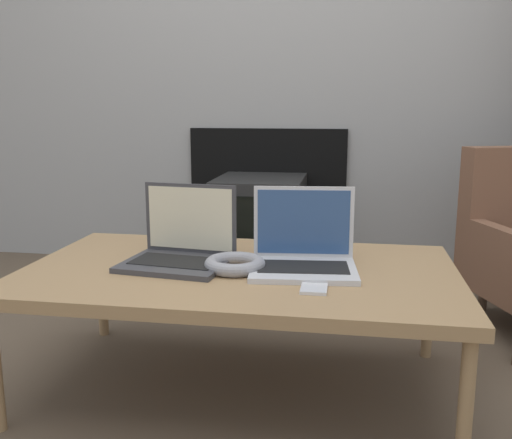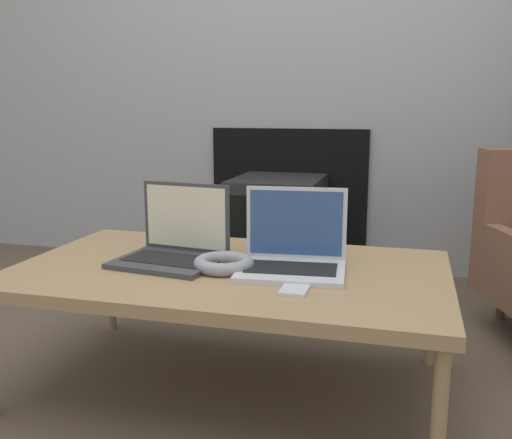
{
  "view_description": "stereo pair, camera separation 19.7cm",
  "coord_description": "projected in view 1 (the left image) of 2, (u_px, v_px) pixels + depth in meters",
  "views": [
    {
      "loc": [
        0.32,
        -1.36,
        0.86
      ],
      "look_at": [
        0.0,
        0.55,
        0.48
      ],
      "focal_mm": 40.0,
      "sensor_mm": 36.0,
      "label": 1
    },
    {
      "loc": [
        0.51,
        -1.31,
        0.86
      ],
      "look_at": [
        0.0,
        0.55,
        0.48
      ],
      "focal_mm": 40.0,
      "sensor_mm": 36.0,
      "label": 2
    }
  ],
  "objects": [
    {
      "name": "ground_plane",
      "position": [
        223.0,
        432.0,
        1.53
      ],
      "size": [
        14.0,
        14.0,
        0.0
      ],
      "primitive_type": "plane",
      "color": "brown"
    },
    {
      "name": "wall_back",
      "position": [
        292.0,
        22.0,
        2.92
      ],
      "size": [
        7.0,
        0.08,
        2.6
      ],
      "color": "#999999",
      "rests_on": "ground_plane"
    },
    {
      "name": "table",
      "position": [
        240.0,
        277.0,
        1.7
      ],
      "size": [
        1.28,
        0.75,
        0.39
      ],
      "color": "#9E7A51",
      "rests_on": "ground_plane"
    },
    {
      "name": "laptop_left",
      "position": [
        181.0,
        247.0,
        1.74
      ],
      "size": [
        0.33,
        0.28,
        0.23
      ],
      "rotation": [
        0.0,
        0.0,
        -0.12
      ],
      "color": "#38383D",
      "rests_on": "table"
    },
    {
      "name": "laptop_right",
      "position": [
        303.0,
        252.0,
        1.68
      ],
      "size": [
        0.33,
        0.27,
        0.23
      ],
      "rotation": [
        0.0,
        0.0,
        0.09
      ],
      "color": "silver",
      "rests_on": "table"
    },
    {
      "name": "headphones",
      "position": [
        235.0,
        264.0,
        1.67
      ],
      "size": [
        0.18,
        0.18,
        0.04
      ],
      "color": "gray",
      "rests_on": "table"
    },
    {
      "name": "phone",
      "position": [
        315.0,
        285.0,
        1.52
      ],
      "size": [
        0.07,
        0.15,
        0.01
      ],
      "color": "silver",
      "rests_on": "table"
    },
    {
      "name": "tv",
      "position": [
        260.0,
        229.0,
        2.86
      ],
      "size": [
        0.43,
        0.49,
        0.51
      ],
      "color": "black",
      "rests_on": "ground_plane"
    }
  ]
}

